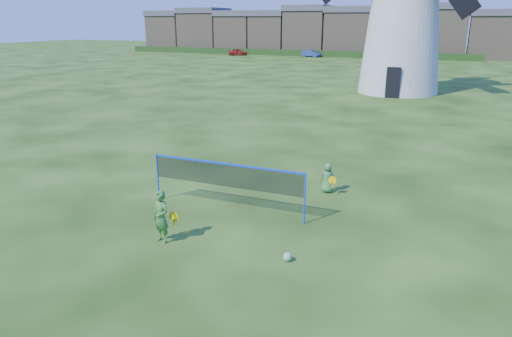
{
  "coord_description": "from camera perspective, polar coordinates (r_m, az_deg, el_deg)",
  "views": [
    {
      "loc": [
        5.25,
        -11.48,
        5.63
      ],
      "look_at": [
        0.2,
        0.5,
        1.5
      ],
      "focal_mm": 32.59,
      "sensor_mm": 36.0,
      "label": 1
    }
  ],
  "objects": [
    {
      "name": "ground",
      "position": [
        13.82,
        -1.58,
        -6.42
      ],
      "size": [
        220.0,
        220.0,
        0.0
      ],
      "primitive_type": "plane",
      "color": "black",
      "rests_on": "ground"
    },
    {
      "name": "player_boy",
      "position": [
        16.07,
        8.8,
        -1.15
      ],
      "size": [
        0.63,
        0.42,
        1.04
      ],
      "rotation": [
        0.0,
        0.0,
        3.23
      ],
      "color": "#458A42",
      "rests_on": "ground"
    },
    {
      "name": "car_left",
      "position": [
        82.61,
        -2.27,
        14.09
      ],
      "size": [
        3.63,
        2.58,
        1.15
      ],
      "primitive_type": "imported",
      "rotation": [
        0.0,
        0.0,
        1.98
      ],
      "color": "maroon",
      "rests_on": "ground"
    },
    {
      "name": "hedge",
      "position": [
        82.29,
        3.59,
        14.01
      ],
      "size": [
        62.0,
        0.8,
        1.0
      ],
      "primitive_type": "cube",
      "color": "#193814",
      "rests_on": "ground"
    },
    {
      "name": "windmill",
      "position": [
        40.31,
        17.75,
        18.37
      ],
      "size": [
        13.24,
        6.38,
        18.93
      ],
      "color": "silver",
      "rests_on": "ground"
    },
    {
      "name": "badminton_net",
      "position": [
        14.16,
        -3.68,
        -0.91
      ],
      "size": [
        5.05,
        0.05,
        1.55
      ],
      "color": "blue",
      "rests_on": "ground"
    },
    {
      "name": "play_ball",
      "position": [
        11.63,
        3.89,
        -10.76
      ],
      "size": [
        0.22,
        0.22,
        0.22
      ],
      "primitive_type": "sphere",
      "color": "green",
      "rests_on": "ground"
    },
    {
      "name": "car_right",
      "position": [
        79.8,
        6.8,
        13.84
      ],
      "size": [
        3.52,
        2.2,
        1.1
      ],
      "primitive_type": "imported",
      "rotation": [
        0.0,
        0.0,
        1.23
      ],
      "color": "navy",
      "rests_on": "ground"
    },
    {
      "name": "player_girl",
      "position": [
        12.53,
        -11.58,
        -5.84
      ],
      "size": [
        0.72,
        0.49,
        1.44
      ],
      "rotation": [
        0.0,
        0.0,
        -0.33
      ],
      "color": "#3E8133",
      "rests_on": "ground"
    },
    {
      "name": "terraced_houses",
      "position": [
        87.03,
        6.76,
        16.41
      ],
      "size": [
        65.57,
        8.4,
        8.4
      ],
      "color": "#8D7B5E",
      "rests_on": "ground"
    }
  ]
}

